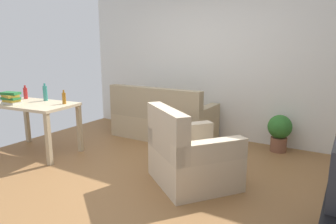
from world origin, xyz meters
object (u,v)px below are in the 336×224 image
desk (35,111)px  armchair (190,157)px  book_stack (11,98)px  potted_plant (280,130)px  couch (162,121)px  bottle_tall (45,93)px  bottle_amber (64,98)px  bottle_red (25,93)px

desk → armchair: bearing=-0.7°
book_stack → potted_plant: bearing=32.6°
couch → book_stack: (-1.45, -1.84, 0.54)m
bottle_tall → bottle_amber: 0.46m
armchair → book_stack: book_stack is taller
potted_plant → bottle_tall: bearing=-151.6°
desk → armchair: armchair is taller
bottle_tall → bottle_amber: size_ratio=1.32×
armchair → bottle_amber: 2.11m
desk → book_stack: size_ratio=4.27×
desk → bottle_tall: bottle_tall is taller
potted_plant → bottle_tall: size_ratio=2.11×
potted_plant → bottle_tall: (-3.17, -1.71, 0.55)m
couch → potted_plant: bearing=-170.7°
desk → bottle_red: 0.54m
bottle_amber → bottle_tall: bearing=175.7°
armchair → bottle_tall: bearing=37.3°
desk → potted_plant: bearing=25.7°
couch → bottle_red: 2.28m
couch → armchair: (1.25, -1.39, 0.01)m
bottle_red → book_stack: bottle_red is taller
couch → bottle_tall: 1.96m
potted_plant → armchair: (-0.66, -1.71, -0.01)m
desk → armchair: (2.47, 0.24, -0.33)m
couch → potted_plant: size_ratio=3.06×
bottle_amber → armchair: bearing=1.1°
bottle_amber → book_stack: bearing=-148.3°
armchair → bottle_red: bearing=38.3°
armchair → book_stack: bearing=46.6°
potted_plant → bottle_amber: (-2.70, -1.75, 0.52)m
couch → desk: size_ratio=1.37×
couch → book_stack: 2.40m
desk → potted_plant: size_ratio=2.23×
bottle_tall → bottle_amber: bottle_tall is taller
bottle_red → bottle_amber: size_ratio=1.06×
potted_plant → couch: bearing=-170.7°
couch → armchair: same height
book_stack → bottle_amber: bearing=31.7°
potted_plant → armchair: size_ratio=0.47×
bottle_tall → desk: bearing=-80.7°
bottle_amber → book_stack: 0.77m
armchair → bottle_red: (-2.93, -0.06, 0.53)m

